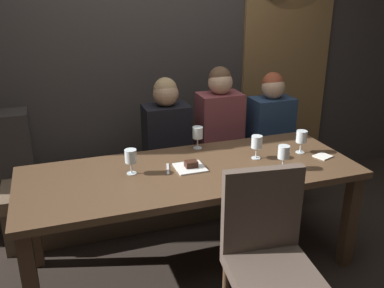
{
  "coord_description": "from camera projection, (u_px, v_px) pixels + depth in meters",
  "views": [
    {
      "loc": [
        -0.81,
        -2.38,
        1.88
      ],
      "look_at": [
        0.07,
        0.19,
        0.84
      ],
      "focal_mm": 39.48,
      "sensor_mm": 36.0,
      "label": 1
    }
  ],
  "objects": [
    {
      "name": "ground",
      "position": [
        191.0,
        264.0,
        3.02
      ],
      "size": [
        9.0,
        9.0,
        0.0
      ],
      "primitive_type": "plane",
      "color": "black"
    },
    {
      "name": "back_wall_tiled",
      "position": [
        144.0,
        31.0,
        3.56
      ],
      "size": [
        6.0,
        0.12,
        3.0
      ],
      "primitive_type": "cube",
      "color": "#383330",
      "rests_on": "ground"
    },
    {
      "name": "arched_door",
      "position": [
        287.0,
        41.0,
        3.95
      ],
      "size": [
        0.9,
        0.05,
        2.55
      ],
      "color": "olive",
      "rests_on": "ground"
    },
    {
      "name": "dining_table",
      "position": [
        191.0,
        182.0,
        2.78
      ],
      "size": [
        2.2,
        0.84,
        0.74
      ],
      "color": "#493422",
      "rests_on": "ground"
    },
    {
      "name": "banquette_bench",
      "position": [
        164.0,
        192.0,
        3.55
      ],
      "size": [
        2.5,
        0.44,
        0.45
      ],
      "color": "#4A3C2E",
      "rests_on": "ground"
    },
    {
      "name": "chair_near_side",
      "position": [
        267.0,
        249.0,
        2.24
      ],
      "size": [
        0.49,
        0.49,
        0.98
      ],
      "color": "brown",
      "rests_on": "ground"
    },
    {
      "name": "diner_redhead",
      "position": [
        166.0,
        127.0,
        3.36
      ],
      "size": [
        0.36,
        0.24,
        0.75
      ],
      "color": "black",
      "rests_on": "banquette_bench"
    },
    {
      "name": "diner_bearded",
      "position": [
        219.0,
        117.0,
        3.52
      ],
      "size": [
        0.36,
        0.24,
        0.8
      ],
      "color": "brown",
      "rests_on": "banquette_bench"
    },
    {
      "name": "diner_far_end",
      "position": [
        271.0,
        117.0,
        3.64
      ],
      "size": [
        0.36,
        0.24,
        0.73
      ],
      "color": "navy",
      "rests_on": "banquette_bench"
    },
    {
      "name": "wine_glass_center_back",
      "position": [
        257.0,
        142.0,
        2.89
      ],
      "size": [
        0.08,
        0.08,
        0.16
      ],
      "color": "silver",
      "rests_on": "dining_table"
    },
    {
      "name": "wine_glass_near_right",
      "position": [
        131.0,
        157.0,
        2.65
      ],
      "size": [
        0.08,
        0.08,
        0.16
      ],
      "color": "silver",
      "rests_on": "dining_table"
    },
    {
      "name": "wine_glass_center_front",
      "position": [
        198.0,
        133.0,
        3.07
      ],
      "size": [
        0.08,
        0.08,
        0.16
      ],
      "color": "silver",
      "rests_on": "dining_table"
    },
    {
      "name": "wine_glass_end_right",
      "position": [
        284.0,
        153.0,
        2.72
      ],
      "size": [
        0.08,
        0.08,
        0.16
      ],
      "color": "silver",
      "rests_on": "dining_table"
    },
    {
      "name": "wine_glass_far_left",
      "position": [
        302.0,
        137.0,
        2.99
      ],
      "size": [
        0.08,
        0.08,
        0.16
      ],
      "color": "silver",
      "rests_on": "dining_table"
    },
    {
      "name": "dessert_plate",
      "position": [
        190.0,
        166.0,
        2.77
      ],
      "size": [
        0.19,
        0.19,
        0.05
      ],
      "color": "white",
      "rests_on": "dining_table"
    },
    {
      "name": "fork_on_table",
      "position": [
        168.0,
        169.0,
        2.75
      ],
      "size": [
        0.06,
        0.17,
        0.01
      ],
      "primitive_type": "cube",
      "rotation": [
        0.0,
        0.0,
        -0.26
      ],
      "color": "silver",
      "rests_on": "dining_table"
    },
    {
      "name": "folded_napkin",
      "position": [
        323.0,
        156.0,
        2.95
      ],
      "size": [
        0.14,
        0.13,
        0.01
      ],
      "primitive_type": "cube",
      "rotation": [
        0.0,
        0.0,
        0.34
      ],
      "color": "silver",
      "rests_on": "dining_table"
    }
  ]
}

